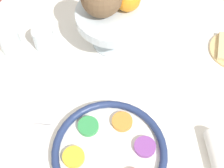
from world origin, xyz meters
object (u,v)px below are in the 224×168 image
(napkin_roll, at_px, (220,163))
(cup_near, at_px, (44,39))
(fruit_stand, at_px, (114,19))
(cup_mid, at_px, (10,42))
(seder_plate, at_px, (110,152))

(napkin_roll, bearing_deg, cup_near, 72.02)
(fruit_stand, bearing_deg, cup_mid, 117.26)
(napkin_roll, height_order, cup_mid, cup_mid)
(napkin_roll, bearing_deg, seder_plate, 104.82)
(seder_plate, xyz_separation_m, fruit_stand, (0.36, 0.13, 0.09))
(napkin_roll, xyz_separation_m, cup_near, (0.19, 0.59, 0.02))
(fruit_stand, height_order, napkin_roll, fruit_stand)
(seder_plate, bearing_deg, cup_mid, 63.00)
(fruit_stand, relative_size, cup_mid, 3.02)
(fruit_stand, bearing_deg, napkin_roll, -126.45)
(fruit_stand, xyz_separation_m, cup_near, (-0.10, 0.20, -0.07))
(seder_plate, distance_m, napkin_roll, 0.27)
(seder_plate, relative_size, napkin_roll, 1.71)
(seder_plate, xyz_separation_m, cup_near, (0.26, 0.32, 0.02))
(cup_near, height_order, cup_mid, same)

